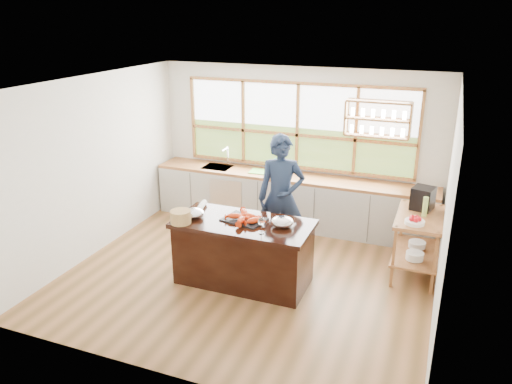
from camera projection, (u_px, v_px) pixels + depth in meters
The scene contains 18 objects.
ground_plane at pixel (249, 274), 7.14m from camera, with size 5.00×5.00×0.00m, color #996339.
room_shell at pixel (264, 148), 6.99m from camera, with size 5.02×4.52×2.71m.
back_counter at pixel (290, 200), 8.69m from camera, with size 4.90×0.63×0.90m.
right_shelf_unit at pixel (418, 235), 6.97m from camera, with size 0.62×1.10×0.90m.
island at pixel (244, 252), 6.81m from camera, with size 1.85×0.90×0.90m.
cook at pixel (281, 198), 7.38m from camera, with size 0.69×0.46×1.90m, color #18233B.
potted_plant at pixel (278, 165), 8.63m from camera, with size 0.16×0.11×0.30m, color slate.
cutting_board at pixel (261, 172), 8.72m from camera, with size 0.40×0.30×0.01m, color #5FB942.
espresso_machine at pixel (423, 198), 7.05m from camera, with size 0.28×0.30×0.32m, color black.
wine_bottle at pixel (425, 207), 6.80m from camera, with size 0.07×0.07×0.28m, color #A1C259.
fruit_bowl at pixel (415, 221), 6.59m from camera, with size 0.26×0.26×0.11m.
slate_board at pixel (244, 220), 6.72m from camera, with size 0.55×0.40×0.02m, color black.
lobster_pile at pixel (245, 217), 6.67m from camera, with size 0.52×0.48×0.08m.
mixing_bowl_left at pixel (194, 213), 6.80m from camera, with size 0.28×0.28×0.14m, color silver.
mixing_bowl_right at pixel (282, 222), 6.51m from camera, with size 0.30×0.30×0.14m, color silver.
wine_glass at pixel (261, 222), 6.26m from camera, with size 0.08×0.08×0.22m.
wicker_basket at pixel (181, 217), 6.60m from camera, with size 0.27×0.27×0.18m, color tan.
parchment_roll at pixel (202, 206), 7.11m from camera, with size 0.08×0.08×0.30m, color silver.
Camera 1 is at (2.38, -5.84, 3.56)m, focal length 35.00 mm.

